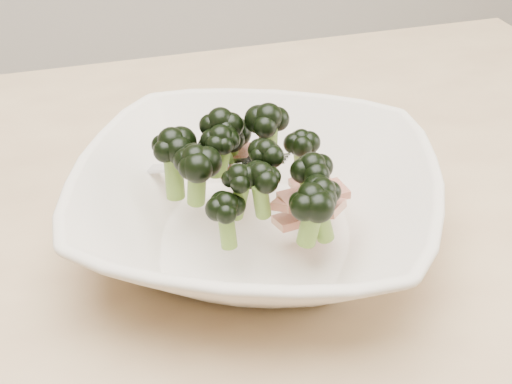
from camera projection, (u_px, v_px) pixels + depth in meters
The scene contains 2 objects.
dining_table at pixel (161, 321), 0.68m from camera, with size 1.20×0.80×0.75m.
broccoli_dish at pixel (255, 200), 0.60m from camera, with size 0.40×0.40×0.12m.
Camera 1 is at (-0.06, -0.50, 1.13)m, focal length 50.00 mm.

